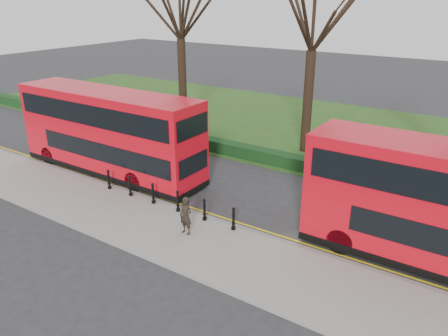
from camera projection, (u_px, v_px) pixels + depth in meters
The scene contains 12 objects.
ground at pixel (185, 200), 21.82m from camera, with size 120.00×120.00×0.00m, color #28282B.
pavement at pixel (143, 223), 19.48m from camera, with size 60.00×4.00×0.15m, color gray.
kerb at pixel (172, 206), 21.02m from camera, with size 60.00×0.25×0.16m, color slate.
grass_verge at pixel (307, 128), 33.41m from camera, with size 60.00×18.00×0.06m, color #274617.
hedge at pixel (253, 154), 26.93m from camera, with size 60.00×0.90×0.80m, color black.
yellow_line_outer at pixel (176, 205), 21.28m from camera, with size 60.00×0.10×0.01m, color yellow.
yellow_line_inner at pixel (179, 203), 21.44m from camera, with size 60.00×0.10×0.01m, color yellow.
tree_left at pixel (180, 7), 30.41m from camera, with size 7.66×7.66×11.97m.
tree_mid at pixel (314, 14), 25.36m from camera, with size 7.47×7.47×11.67m.
bollard_row at pixel (165, 197), 20.59m from camera, with size 7.80×0.15×1.00m.
bus_lead at pixel (109, 133), 24.33m from camera, with size 11.80×2.71×4.70m.
pedestrian at pixel (186, 216), 18.19m from camera, with size 0.61×0.40×1.67m, color black.
Camera 1 is at (12.49, -15.30, 9.62)m, focal length 35.00 mm.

